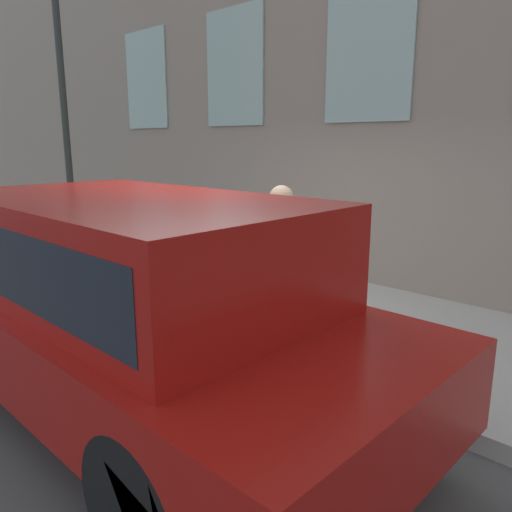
{
  "coord_description": "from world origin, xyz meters",
  "views": [
    {
      "loc": [
        -3.33,
        -3.79,
        2.15
      ],
      "look_at": [
        0.45,
        -0.18,
        0.95
      ],
      "focal_mm": 35.0,
      "sensor_mm": 36.0,
      "label": 1
    }
  ],
  "objects_px": {
    "person": "(281,246)",
    "parked_truck_red_near": "(128,289)",
    "street_lamp": "(60,65)",
    "fire_hydrant": "(233,287)"
  },
  "relations": [
    {
      "from": "fire_hydrant",
      "to": "parked_truck_red_near",
      "type": "bearing_deg",
      "value": -160.41
    },
    {
      "from": "person",
      "to": "parked_truck_red_near",
      "type": "bearing_deg",
      "value": 162.19
    },
    {
      "from": "person",
      "to": "street_lamp",
      "type": "bearing_deg",
      "value": 68.46
    },
    {
      "from": "person",
      "to": "fire_hydrant",
      "type": "bearing_deg",
      "value": 80.01
    },
    {
      "from": "parked_truck_red_near",
      "to": "fire_hydrant",
      "type": "bearing_deg",
      "value": 19.59
    },
    {
      "from": "fire_hydrant",
      "to": "street_lamp",
      "type": "relative_size",
      "value": 0.14
    },
    {
      "from": "parked_truck_red_near",
      "to": "street_lamp",
      "type": "bearing_deg",
      "value": 67.53
    },
    {
      "from": "parked_truck_red_near",
      "to": "street_lamp",
      "type": "xyz_separation_m",
      "value": [
        2.22,
        5.38,
        2.39
      ]
    },
    {
      "from": "fire_hydrant",
      "to": "street_lamp",
      "type": "distance_m",
      "value": 5.59
    },
    {
      "from": "fire_hydrant",
      "to": "street_lamp",
      "type": "bearing_deg",
      "value": 84.06
    }
  ]
}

